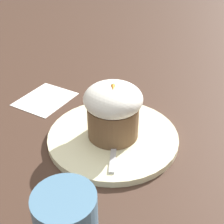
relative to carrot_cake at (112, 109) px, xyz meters
name	(u,v)px	position (x,y,z in m)	size (l,w,h in m)	color
ground_plane	(112,140)	(0.00, 0.00, -0.07)	(4.00, 4.00, 0.00)	#3D281E
dessert_plate	(112,137)	(0.00, 0.00, -0.06)	(0.26, 0.26, 0.01)	beige
carrot_cake	(112,109)	(0.00, 0.00, 0.00)	(0.11, 0.11, 0.11)	brown
spoon	(114,143)	(0.03, 0.00, -0.05)	(0.11, 0.03, 0.01)	#B7B7BC
coffee_cup	(65,224)	(0.23, -0.06, -0.02)	(0.11, 0.08, 0.09)	teal
paper_napkin	(45,99)	(-0.15, -0.16, -0.07)	(0.16, 0.16, 0.00)	white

